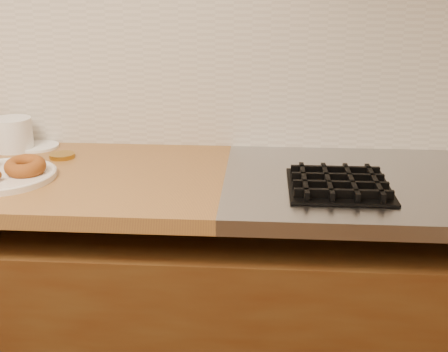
# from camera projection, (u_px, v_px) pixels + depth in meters

# --- Properties ---
(wall_back) EXTENTS (4.00, 0.02, 2.70)m
(wall_back) POSITION_uv_depth(u_px,v_px,m) (70.00, 0.00, 1.72)
(wall_back) COLOR #BCA98D
(wall_back) RESTS_ON ground
(base_cabinet) EXTENTS (3.60, 0.60, 0.77)m
(base_cabinet) POSITION_uv_depth(u_px,v_px,m) (65.00, 327.00, 1.75)
(base_cabinet) COLOR #4C3315
(base_cabinet) RESTS_ON floor
(backsplash) EXTENTS (3.60, 0.02, 0.60)m
(backsplash) POSITION_uv_depth(u_px,v_px,m) (73.00, 50.00, 1.76)
(backsplash) COLOR beige
(backsplash) RESTS_ON wall_back
(donut_plate) EXTENTS (0.28, 0.28, 0.02)m
(donut_plate) POSITION_uv_depth(u_px,v_px,m) (3.00, 176.00, 1.51)
(donut_plate) COLOR silver
(donut_plate) RESTS_ON butcher_block
(ring_donut) EXTENTS (0.15, 0.15, 0.05)m
(ring_donut) POSITION_uv_depth(u_px,v_px,m) (25.00, 166.00, 1.51)
(ring_donut) COLOR brown
(ring_donut) RESTS_ON donut_plate
(plastic_tub) EXTENTS (0.15, 0.15, 0.10)m
(plastic_tub) POSITION_uv_depth(u_px,v_px,m) (13.00, 134.00, 1.76)
(plastic_tub) COLOR silver
(plastic_tub) RESTS_ON butcher_block
(tub_lid) EXTENTS (0.15, 0.15, 0.01)m
(tub_lid) POSITION_uv_depth(u_px,v_px,m) (37.00, 146.00, 1.80)
(tub_lid) COLOR white
(tub_lid) RESTS_ON butcher_block
(brass_jar_lid) EXTENTS (0.10, 0.10, 0.01)m
(brass_jar_lid) POSITION_uv_depth(u_px,v_px,m) (62.00, 156.00, 1.69)
(brass_jar_lid) COLOR #A97E25
(brass_jar_lid) RESTS_ON butcher_block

